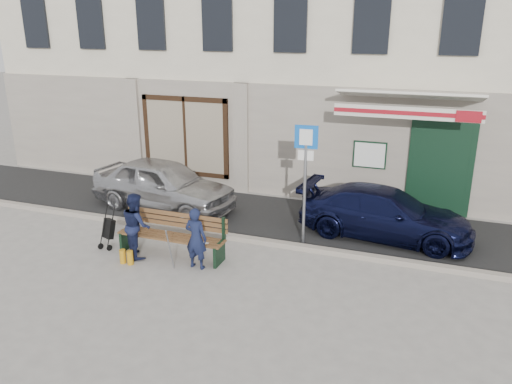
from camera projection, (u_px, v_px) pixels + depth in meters
The scene contains 11 objects.
ground at pixel (218, 270), 10.19m from camera, with size 80.00×80.00×0.00m, color #9E9991.
asphalt_lane at pixel (267, 217), 12.95m from camera, with size 60.00×3.20×0.01m, color #282828.
curb at pixel (245, 239), 11.51m from camera, with size 60.00×0.18×0.12m, color #9E9384.
building at pixel (321, 18), 16.15m from camera, with size 20.00×8.27×10.00m.
car_silver at pixel (163, 184), 13.38m from camera, with size 1.62×4.03×1.37m, color #B6B6BB.
car_navy at pixel (385, 213), 11.63m from camera, with size 1.62×3.99×1.16m, color black.
parking_sign at pixel (305, 166), 10.86m from camera, with size 0.51×0.09×2.73m.
bench at pixel (170, 236), 10.69m from camera, with size 2.40×1.17×0.98m.
man at pixel (196, 238), 10.09m from camera, with size 0.47×0.31×1.30m, color #141B38.
woman at pixel (136, 225), 10.61m from camera, with size 0.69×0.54×1.41m, color #151B3A.
stroller at pixel (108, 230), 11.12m from camera, with size 0.34×0.43×0.94m.
Camera 1 is at (3.83, -8.35, 4.75)m, focal length 35.00 mm.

